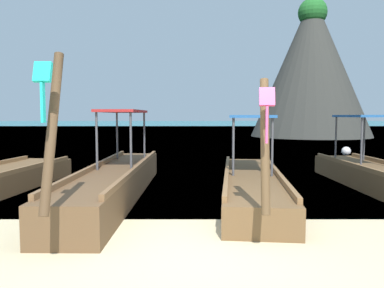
{
  "coord_description": "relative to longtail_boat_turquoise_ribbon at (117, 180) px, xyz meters",
  "views": [
    {
      "loc": [
        0.01,
        -4.91,
        1.79
      ],
      "look_at": [
        0.0,
        3.54,
        1.16
      ],
      "focal_mm": 35.59,
      "sensor_mm": 36.0,
      "label": 1
    }
  ],
  "objects": [
    {
      "name": "ground",
      "position": [
        1.66,
        -3.37,
        -0.37
      ],
      "size": [
        120.0,
        120.0,
        0.0
      ],
      "primitive_type": "plane",
      "color": "beige"
    },
    {
      "name": "sea_water",
      "position": [
        1.66,
        58.17,
        -0.37
      ],
      "size": [
        120.0,
        120.0,
        0.0
      ],
      "primitive_type": "plane",
      "color": "#147A89",
      "rests_on": "ground"
    },
    {
      "name": "longtail_boat_turquoise_ribbon",
      "position": [
        0.0,
        0.0,
        0.0
      ],
      "size": [
        1.14,
        7.46,
        2.6
      ],
      "color": "brown",
      "rests_on": "ground"
    },
    {
      "name": "longtail_boat_pink_ribbon",
      "position": [
        2.99,
        -0.02,
        -0.05
      ],
      "size": [
        1.8,
        6.51,
        2.32
      ],
      "color": "brown",
      "rests_on": "ground"
    },
    {
      "name": "longtail_boat_yellow_ribbon",
      "position": [
        6.19,
        1.04,
        -0.04
      ],
      "size": [
        1.22,
        6.01,
        2.8
      ],
      "color": "brown",
      "rests_on": "ground"
    },
    {
      "name": "karst_rock",
      "position": [
        12.05,
        24.55,
        5.48
      ],
      "size": [
        10.06,
        10.06,
        12.0
      ],
      "color": "#383833",
      "rests_on": "ground"
    },
    {
      "name": "mooring_buoy_near",
      "position": [
        8.54,
        8.56,
        -0.16
      ],
      "size": [
        0.4,
        0.4,
        0.4
      ],
      "color": "white",
      "rests_on": "sea_water"
    }
  ]
}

